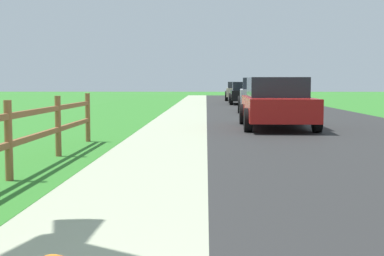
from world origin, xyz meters
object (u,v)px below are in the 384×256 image
Objects in this scene: parked_suv_red at (277,103)px; parked_car_beige at (238,91)px; parked_car_black at (245,93)px; parked_car_silver at (261,95)px.

parked_suv_red reaches higher than parked_car_beige.
parked_suv_red is 0.95× the size of parked_car_black.
parked_car_beige is (-0.02, 7.27, 0.05)m from parked_car_black.
parked_suv_red is 18.80m from parked_car_black.
parked_car_silver is 0.86× the size of parked_car_black.
parked_car_silver is 9.61m from parked_car_black.
parked_suv_red reaches higher than parked_car_black.
parked_car_black is at bearing 90.43° from parked_car_silver.
parked_suv_red is at bearing -92.72° from parked_car_silver.
parked_car_black is (-0.07, 9.61, -0.10)m from parked_car_silver.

